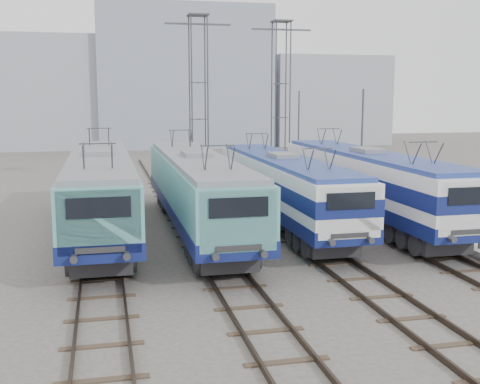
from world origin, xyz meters
The scene contains 13 objects.
ground centered at (0.00, 0.00, 0.00)m, with size 160.00×160.00×0.00m, color #514C47.
platform centered at (10.20, 8.00, 0.15)m, with size 4.00×70.00×0.30m, color #9E9E99.
locomotive_far_left centered at (-6.75, 9.31, 2.34)m, with size 2.98×18.86×3.55m.
locomotive_center_left centered at (-2.25, 8.48, 2.29)m, with size 2.92×18.44×3.47m.
locomotive_center_right centered at (2.25, 9.21, 2.22)m, with size 2.74×17.32×3.26m.
locomotive_far_right centered at (6.75, 8.95, 2.33)m, with size 2.89×18.27×3.43m.
catenary_tower_west centered at (0.00, 22.00, 6.64)m, with size 4.50×1.20×12.00m.
catenary_tower_east centered at (6.50, 24.00, 6.64)m, with size 4.50×1.20×12.00m.
mast_mid centered at (8.60, 14.00, 3.50)m, with size 0.12×0.12×7.00m, color #3F4247.
mast_rear centered at (8.60, 26.00, 3.50)m, with size 0.12×0.12×7.00m, color #3F4247.
building_west centered at (-14.00, 62.00, 7.00)m, with size 18.00×12.00×14.00m, color #9095A0.
building_center centered at (4.00, 62.00, 9.00)m, with size 22.00×14.00×18.00m, color gray.
building_east centered at (24.00, 62.00, 6.00)m, with size 16.00×12.00×12.00m, color #9095A0.
Camera 1 is at (-6.53, -19.52, 6.55)m, focal length 45.00 mm.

